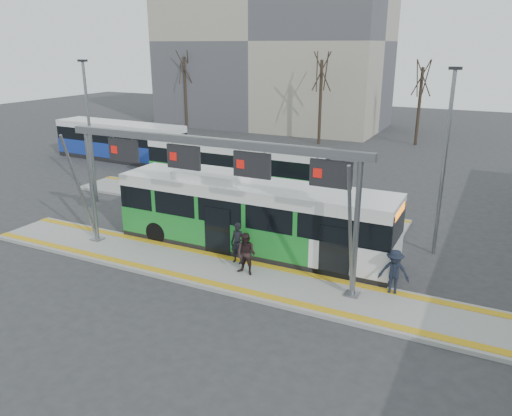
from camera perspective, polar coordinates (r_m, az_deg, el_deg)
The scene contains 18 objects.
ground at distance 20.21m, azimuth -4.64°, elevation -7.33°, with size 120.00×120.00×0.00m, color #2D2D30.
platform_main at distance 20.18m, azimuth -4.64°, elevation -7.14°, with size 22.00×3.00×0.15m, color gray.
platform_second at distance 28.50m, azimuth -3.29°, elevation 0.58°, with size 20.00×3.00×0.15m, color gray.
tactile_main at distance 20.14m, azimuth -4.65°, elevation -6.92°, with size 22.00×2.65×0.02m.
tactile_second at distance 29.43m, azimuth -2.19°, elevation 1.34°, with size 20.00×0.35×0.02m.
gantry at distance 19.16m, azimuth -5.47°, elevation 4.87°, with size 13.00×1.68×5.20m.
apartment_block at distance 56.68m, azimuth 2.02°, elevation 18.72°, with size 24.50×12.50×18.40m.
hero_bus at distance 21.65m, azimuth -0.45°, elevation -1.04°, with size 12.37×2.67×3.40m.
bg_bus_green at distance 31.31m, azimuth -2.42°, elevation 4.77°, with size 11.56×2.54×2.88m.
bg_bus_blue at distance 40.79m, azimuth -15.26°, elevation 7.34°, with size 11.28×2.91×2.92m.
passenger_a at distance 20.31m, azimuth -2.12°, elevation -4.04°, with size 0.62×0.41×1.71m, color black.
passenger_b at distance 19.32m, azimuth -1.13°, elevation -5.28°, with size 0.82×0.64×1.68m, color black.
passenger_c at distance 18.56m, azimuth 15.49°, elevation -7.04°, with size 1.08×0.62×1.67m, color black.
tree_left at distance 45.68m, azimuth 7.50°, elevation 15.15°, with size 1.40×1.40×8.40m.
tree_mid at distance 47.19m, azimuth 18.43°, elevation 13.87°, with size 1.40×1.40×7.73m.
tree_far at distance 55.19m, azimuth -8.19°, elevation 15.63°, with size 1.40×1.40×8.41m.
lamp_west at distance 29.68m, azimuth -18.49°, elevation 8.58°, with size 0.50×0.25×7.92m.
lamp_east at distance 21.99m, azimuth 20.74°, elevation 5.18°, with size 0.50×0.25×7.87m.
Camera 1 is at (9.55, -15.55, 8.69)m, focal length 35.00 mm.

